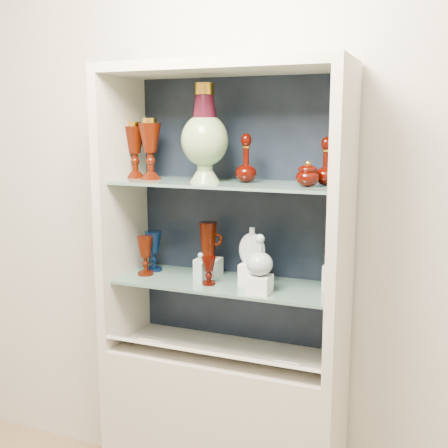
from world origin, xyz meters
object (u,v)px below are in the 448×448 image
at_px(ruby_pitcher, 208,240).
at_px(ruby_goblet_tall, 145,256).
at_px(pedestal_lamp_right, 150,149).
at_px(pedestal_lamp_left, 135,150).
at_px(clear_round_decanter, 260,256).
at_px(enamel_urn, 205,133).
at_px(lidded_bowl, 308,173).
at_px(ruby_decanter_a, 246,155).
at_px(clear_square_bottle, 201,267).
at_px(cameo_medallion, 335,251).
at_px(ruby_decanter_b, 326,160).
at_px(flat_flask, 252,245).
at_px(ruby_goblet_small, 209,271).
at_px(cobalt_goblet, 154,251).

bearing_deg(ruby_pitcher, ruby_goblet_tall, -165.52).
bearing_deg(ruby_goblet_tall, pedestal_lamp_right, 38.27).
bearing_deg(pedestal_lamp_left, clear_round_decanter, -11.26).
xyz_separation_m(enamel_urn, lidded_bowl, (0.43, -0.02, -0.15)).
bearing_deg(pedestal_lamp_right, ruby_pitcher, 12.94).
xyz_separation_m(pedestal_lamp_right, lidded_bowl, (0.69, -0.04, -0.08)).
bearing_deg(ruby_pitcher, ruby_decanter_a, -11.85).
bearing_deg(clear_round_decanter, pedestal_lamp_left, 168.74).
xyz_separation_m(clear_square_bottle, cameo_medallion, (0.54, 0.10, 0.10)).
relative_size(enamel_urn, clear_round_decanter, 2.52).
distance_m(enamel_urn, ruby_decanter_a, 0.19).
distance_m(enamel_urn, ruby_decanter_b, 0.50).
relative_size(ruby_pitcher, flat_flask, 1.03).
distance_m(ruby_goblet_tall, ruby_goblet_small, 0.32).
xyz_separation_m(enamel_urn, clear_square_bottle, (-0.02, -0.01, -0.55)).
distance_m(pedestal_lamp_left, ruby_goblet_tall, 0.46).
bearing_deg(pedestal_lamp_left, ruby_pitcher, 3.57).
distance_m(ruby_decanter_b, cobalt_goblet, 0.88).
distance_m(pedestal_lamp_right, ruby_decanter_b, 0.75).
bearing_deg(cameo_medallion, lidded_bowl, -126.55).
xyz_separation_m(pedestal_lamp_left, clear_round_decanter, (0.62, -0.12, -0.39)).
bearing_deg(ruby_decanter_b, cameo_medallion, 40.31).
height_order(lidded_bowl, clear_square_bottle, lidded_bowl).
height_order(ruby_goblet_small, ruby_pitcher, ruby_pitcher).
bearing_deg(cobalt_goblet, ruby_goblet_tall, -88.25).
xyz_separation_m(ruby_decanter_a, clear_round_decanter, (0.10, -0.11, -0.38)).
xyz_separation_m(ruby_pitcher, clear_square_bottle, (0.00, -0.09, -0.10)).
distance_m(clear_square_bottle, clear_round_decanter, 0.30).
bearing_deg(cobalt_goblet, ruby_decanter_b, -1.55).
distance_m(pedestal_lamp_left, ruby_pitcher, 0.51).
height_order(cobalt_goblet, clear_square_bottle, cobalt_goblet).
height_order(pedestal_lamp_left, ruby_decanter_a, pedestal_lamp_left).
distance_m(ruby_goblet_tall, clear_round_decanter, 0.56).
relative_size(pedestal_lamp_left, ruby_pitcher, 1.52).
xyz_separation_m(enamel_urn, ruby_decanter_b, (0.48, 0.06, -0.10)).
relative_size(ruby_goblet_small, clear_square_bottle, 0.92).
height_order(lidded_bowl, ruby_goblet_small, lidded_bowl).
distance_m(clear_square_bottle, flat_flask, 0.24).
height_order(pedestal_lamp_left, ruby_goblet_tall, pedestal_lamp_left).
xyz_separation_m(lidded_bowl, cobalt_goblet, (-0.72, 0.10, -0.38)).
height_order(clear_square_bottle, flat_flask, flat_flask).
relative_size(lidded_bowl, ruby_goblet_small, 0.87).
bearing_deg(enamel_urn, cameo_medallion, 10.00).
bearing_deg(clear_square_bottle, clear_round_decanter, -11.69).
xyz_separation_m(pedestal_lamp_left, enamel_urn, (0.36, -0.06, 0.08)).
distance_m(ruby_goblet_small, flat_flask, 0.21).
distance_m(ruby_decanter_b, clear_square_bottle, 0.68).
xyz_separation_m(lidded_bowl, flat_flask, (-0.23, 0.04, -0.30)).
height_order(ruby_decanter_b, cobalt_goblet, ruby_decanter_b).
height_order(ruby_decanter_a, ruby_decanter_b, ruby_decanter_a).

